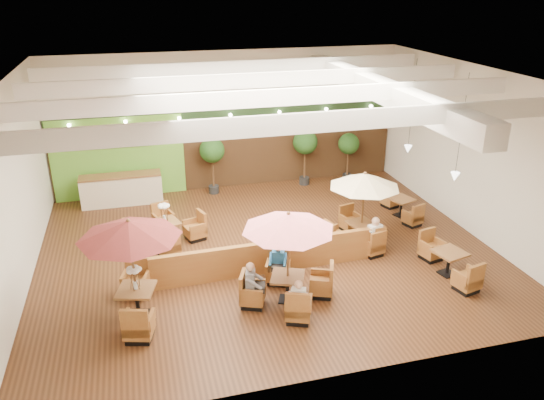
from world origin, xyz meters
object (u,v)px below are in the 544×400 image
object	(u,v)px
table_5	(401,207)
diner_0	(299,296)
booth_divider	(274,257)
topiary_2	(349,146)
diner_2	(252,280)
diner_4	(374,232)
table_3	(166,231)
topiary_0	(212,152)
topiary_1	(305,144)
table_0	(131,244)
service_counter	(122,190)
table_4	(448,263)
diner_1	(278,260)
table_1	(288,241)
diner_3	(374,234)
table_2	(362,192)

from	to	relation	value
table_5	diner_0	distance (m)	7.61
booth_divider	topiary_2	world-z (taller)	topiary_2
diner_2	diner_4	xyz separation A→B (m)	(4.24, 1.75, 0.01)
table_3	topiary_0	size ratio (longest dim) A/B	1.17
booth_divider	topiary_2	size ratio (longest dim) A/B	3.47
table_3	topiary_1	world-z (taller)	topiary_1
booth_divider	table_0	size ratio (longest dim) A/B	2.55
service_counter	table_4	xyz separation A→B (m)	(9.13, -7.89, -0.23)
table_5	topiary_1	bearing A→B (deg)	102.79
table_3	service_counter	bearing A→B (deg)	92.65
table_5	diner_4	distance (m)	3.40
topiary_2	diner_1	bearing A→B (deg)	-125.12
service_counter	table_5	xyz separation A→B (m)	(9.78, -3.77, -0.26)
booth_divider	diner_2	distance (m)	1.87
table_1	table_3	bearing A→B (deg)	146.04
diner_3	table_3	bearing A→B (deg)	137.01
diner_2	diner_4	size ratio (longest dim) A/B	0.96
topiary_1	diner_4	world-z (taller)	topiary_1
topiary_1	diner_0	size ratio (longest dim) A/B	3.21
diner_0	diner_3	distance (m)	4.25
booth_divider	topiary_1	world-z (taller)	topiary_1
topiary_2	diner_4	size ratio (longest dim) A/B	2.41
topiary_1	topiary_2	bearing A→B (deg)	0.00
diner_4	diner_1	bearing A→B (deg)	-179.64
table_2	table_3	distance (m)	6.46
diner_4	topiary_1	bearing A→B (deg)	77.82
booth_divider	diner_2	size ratio (longest dim) A/B	8.75
table_2	diner_1	bearing A→B (deg)	-166.47
table_4	topiary_1	world-z (taller)	topiary_1
table_4	diner_2	bearing A→B (deg)	167.66
service_counter	topiary_0	size ratio (longest dim) A/B	1.31
booth_divider	table_1	bearing A→B (deg)	-92.98
table_2	diner_3	xyz separation A→B (m)	(0.06, -0.89, -1.04)
booth_divider	table_2	bearing A→B (deg)	17.19
diner_1	diner_2	bearing A→B (deg)	66.41
table_5	diner_0	world-z (taller)	diner_0
table_2	diner_0	distance (m)	4.94
table_3	diner_3	world-z (taller)	table_3
table_5	diner_4	bearing A→B (deg)	-150.82
diner_2	topiary_1	bearing A→B (deg)	170.95
booth_divider	topiary_0	xyz separation A→B (m)	(-0.70, 6.64, 1.21)
topiary_2	table_5	bearing A→B (deg)	-83.30
table_1	booth_divider	bearing A→B (deg)	110.68
table_1	diner_2	distance (m)	1.39
table_0	topiary_1	xyz separation A→B (m)	(7.06, 7.87, -0.32)
diner_3	table_2	bearing A→B (deg)	72.92
table_2	diner_3	size ratio (longest dim) A/B	3.35
table_3	diner_1	world-z (taller)	table_3
topiary_1	diner_1	size ratio (longest dim) A/B	3.26
topiary_1	diner_3	xyz separation A→B (m)	(0.11, -6.45, -1.01)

